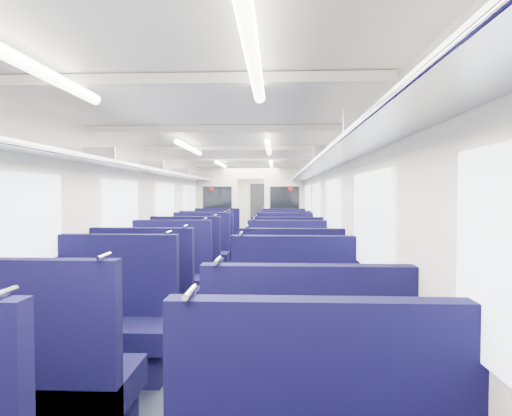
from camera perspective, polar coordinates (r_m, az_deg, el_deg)
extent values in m
cube|color=black|center=(8.78, -1.73, -8.75)|extent=(2.80, 18.00, 0.01)
cube|color=white|center=(8.66, -1.75, 6.71)|extent=(2.80, 18.00, 0.01)
cube|color=silver|center=(8.86, -10.81, -1.03)|extent=(0.02, 18.00, 2.35)
cube|color=black|center=(8.94, -10.68, -6.32)|extent=(0.03, 17.90, 0.70)
cube|color=silver|center=(8.65, 7.55, -1.09)|extent=(0.02, 18.00, 2.35)
cube|color=black|center=(8.73, 7.43, -6.50)|extent=(0.03, 17.90, 0.70)
cube|color=silver|center=(17.62, 0.49, 0.49)|extent=(2.80, 0.02, 2.35)
cube|color=#B2B5BA|center=(8.81, -9.70, 4.13)|extent=(0.34, 17.40, 0.04)
cylinder|color=silver|center=(8.78, -8.55, 4.01)|extent=(0.02, 17.40, 0.02)
cube|color=#B2B5BA|center=(4.99, -19.62, 6.63)|extent=(0.34, 0.03, 0.14)
cube|color=#B2B5BA|center=(6.88, -13.28, 5.38)|extent=(0.34, 0.03, 0.14)
cube|color=#B2B5BA|center=(8.82, -9.70, 4.65)|extent=(0.34, 0.03, 0.14)
cube|color=#B2B5BA|center=(10.78, -7.42, 4.17)|extent=(0.34, 0.03, 0.14)
cube|color=#B2B5BA|center=(12.75, -5.85, 3.84)|extent=(0.34, 0.03, 0.14)
cube|color=#B2B5BA|center=(14.73, -4.70, 3.59)|extent=(0.34, 0.03, 0.14)
cube|color=#B2B5BA|center=(16.72, -3.82, 3.40)|extent=(0.34, 0.03, 0.14)
cube|color=#B2B5BA|center=(8.63, 6.38, 4.19)|extent=(0.34, 17.40, 0.04)
cylinder|color=silver|center=(8.62, 5.18, 4.06)|extent=(0.02, 17.40, 0.02)
cube|color=#B2B5BA|center=(2.70, 14.88, 10.74)|extent=(0.34, 0.03, 0.14)
cube|color=#B2B5BA|center=(4.66, 9.62, 7.05)|extent=(0.34, 0.03, 0.14)
cube|color=#B2B5BA|center=(6.64, 7.51, 5.54)|extent=(0.34, 0.03, 0.14)
cube|color=#B2B5BA|center=(8.63, 6.38, 4.72)|extent=(0.34, 0.03, 0.14)
cube|color=#B2B5BA|center=(10.63, 5.68, 4.21)|extent=(0.34, 0.03, 0.14)
cube|color=#B2B5BA|center=(12.62, 5.20, 3.86)|extent=(0.34, 0.03, 0.14)
cube|color=#B2B5BA|center=(14.62, 4.85, 3.60)|extent=(0.34, 0.03, 0.14)
cube|color=#B2B5BA|center=(16.62, 4.58, 3.41)|extent=(0.34, 0.03, 0.14)
cube|color=white|center=(3.98, -28.24, -1.37)|extent=(0.02, 1.30, 0.75)
cube|color=white|center=(6.06, -17.02, -0.14)|extent=(0.02, 1.30, 0.75)
cube|color=white|center=(8.26, -11.65, 0.45)|extent=(0.02, 1.30, 0.75)
cube|color=white|center=(10.51, -8.55, 0.79)|extent=(0.02, 1.30, 0.75)
cube|color=white|center=(13.26, -6.21, 1.04)|extent=(0.02, 1.30, 0.75)
cube|color=white|center=(15.54, -4.90, 1.18)|extent=(0.02, 1.30, 0.75)
cube|color=white|center=(3.49, 14.57, -1.63)|extent=(0.02, 1.30, 0.75)
cube|color=white|center=(5.75, 9.83, -0.20)|extent=(0.02, 1.30, 0.75)
cube|color=white|center=(8.04, 7.78, 0.43)|extent=(0.02, 1.30, 0.75)
cube|color=white|center=(10.33, 6.64, 0.77)|extent=(0.02, 1.30, 0.75)
cube|color=white|center=(13.13, 5.79, 1.03)|extent=(0.02, 1.30, 0.75)
cube|color=white|center=(15.42, 5.32, 1.18)|extent=(0.02, 1.30, 0.75)
cube|color=silver|center=(2.77, -11.67, 16.02)|extent=(2.70, 0.06, 0.06)
cube|color=silver|center=(4.70, -5.54, 10.22)|extent=(2.70, 0.06, 0.06)
cube|color=silver|center=(6.67, -3.07, 7.78)|extent=(2.70, 0.06, 0.06)
cube|color=silver|center=(8.66, -1.75, 6.45)|extent=(2.70, 0.06, 0.06)
cube|color=silver|center=(10.65, -0.92, 5.61)|extent=(2.70, 0.06, 0.06)
cube|color=silver|center=(12.64, -0.36, 5.04)|extent=(2.70, 0.06, 0.06)
cube|color=silver|center=(14.64, 0.05, 4.63)|extent=(2.70, 0.06, 0.06)
cube|color=silver|center=(16.63, 0.37, 4.31)|extent=(2.70, 0.06, 0.06)
cylinder|color=white|center=(2.51, -27.48, 16.17)|extent=(0.07, 1.60, 0.07)
cylinder|color=white|center=(6.26, -8.60, 7.69)|extent=(0.07, 1.60, 0.07)
cylinder|color=white|center=(9.70, -4.55, 5.67)|extent=(0.07, 1.60, 0.07)
cylinder|color=white|center=(14.17, -2.27, 4.51)|extent=(0.07, 1.60, 0.07)
cylinder|color=white|center=(2.20, -0.33, 18.47)|extent=(0.07, 1.60, 0.07)
cylinder|color=white|center=(6.14, 1.62, 7.82)|extent=(0.07, 1.60, 0.07)
cylinder|color=white|center=(9.63, 1.99, 5.70)|extent=(0.07, 1.60, 0.07)
cylinder|color=white|center=(14.12, 2.20, 4.52)|extent=(0.07, 1.60, 0.07)
cube|color=black|center=(17.57, 0.49, -0.09)|extent=(0.75, 0.06, 2.00)
cube|color=silver|center=(11.55, -5.00, -0.31)|extent=(1.05, 0.08, 2.35)
cube|color=black|center=(11.49, -5.04, 0.80)|extent=(0.76, 0.02, 0.80)
cylinder|color=#BB0C12|center=(11.50, -5.79, 2.54)|extent=(0.12, 0.01, 0.12)
cube|color=silver|center=(11.45, 3.72, -0.33)|extent=(1.05, 0.08, 2.35)
cube|color=black|center=(11.39, 3.72, 0.79)|extent=(0.76, 0.02, 0.80)
cylinder|color=#BB0C12|center=(11.39, 4.48, 2.55)|extent=(0.12, 0.01, 0.12)
cube|color=silver|center=(11.47, -0.66, 4.68)|extent=(0.70, 0.08, 0.35)
cylinder|color=silver|center=(1.88, -30.11, -9.56)|extent=(0.02, 0.18, 0.02)
cylinder|color=silver|center=(1.67, -8.57, -10.76)|extent=(0.02, 0.18, 0.02)
cube|color=#0C0A33|center=(3.36, -25.54, -19.90)|extent=(1.15, 0.60, 0.20)
cube|color=#0C0A33|center=(3.07, -27.89, -17.27)|extent=(1.15, 0.11, 1.23)
cylinder|color=silver|center=(2.71, -19.14, -5.90)|extent=(0.02, 0.18, 0.02)
cube|color=#0C0A33|center=(2.89, 6.30, -23.48)|extent=(1.15, 0.60, 0.20)
cube|color=#0C0A33|center=(2.56, 6.69, -21.02)|extent=(1.15, 0.11, 1.23)
cylinder|color=silver|center=(2.40, -5.02, -6.80)|extent=(0.02, 0.18, 0.02)
cube|color=#0C0A33|center=(4.25, -18.70, -15.12)|extent=(1.15, 0.60, 0.20)
cube|color=black|center=(4.32, -18.66, -18.25)|extent=(1.06, 0.48, 0.30)
cube|color=#0C0A33|center=(4.41, -17.54, -11.25)|extent=(1.15, 0.11, 1.23)
cylinder|color=silver|center=(4.16, -11.30, -3.11)|extent=(0.02, 0.18, 0.02)
cube|color=#0C0A33|center=(3.92, 5.22, -16.49)|extent=(1.15, 0.60, 0.20)
cube|color=black|center=(4.00, 5.20, -19.84)|extent=(1.06, 0.48, 0.30)
cube|color=#0C0A33|center=(4.09, 5.07, -12.20)|extent=(1.15, 0.11, 1.23)
cylinder|color=silver|center=(3.99, -1.94, -3.29)|extent=(0.02, 0.18, 0.02)
cube|color=#0C0A33|center=(5.39, -13.74, -11.38)|extent=(1.15, 0.60, 0.20)
cube|color=black|center=(5.45, -13.72, -13.90)|extent=(1.06, 0.48, 0.30)
cube|color=#0C0A33|center=(5.11, -14.56, -9.38)|extent=(1.15, 0.11, 1.23)
cylinder|color=silver|center=(4.90, -9.16, -2.33)|extent=(0.02, 0.18, 0.02)
cube|color=#0C0A33|center=(5.17, 4.55, -11.91)|extent=(1.15, 0.60, 0.20)
cube|color=black|center=(5.24, 4.55, -14.53)|extent=(1.06, 0.48, 0.30)
cube|color=#0C0A33|center=(4.88, 4.66, -9.87)|extent=(1.15, 0.11, 1.23)
cylinder|color=silver|center=(4.79, -1.17, -2.40)|extent=(0.02, 0.18, 0.02)
cube|color=#0C0A33|center=(6.21, -11.45, -9.58)|extent=(1.15, 0.60, 0.20)
cube|color=black|center=(6.27, -11.44, -11.79)|extent=(1.06, 0.48, 0.30)
cube|color=#0C0A33|center=(6.40, -10.92, -7.05)|extent=(1.15, 0.11, 1.23)
cylinder|color=silver|center=(6.24, -6.60, -1.40)|extent=(0.02, 0.18, 0.02)
cube|color=#0C0A33|center=(6.09, 4.25, -9.79)|extent=(1.15, 0.60, 0.20)
cube|color=black|center=(6.14, 4.25, -12.04)|extent=(1.06, 0.48, 0.30)
cube|color=#0C0A33|center=(6.28, 4.20, -7.19)|extent=(1.15, 0.11, 1.23)
cylinder|color=silver|center=(6.22, -0.29, -1.39)|extent=(0.02, 0.18, 0.02)
cube|color=#0C0A33|center=(7.62, -8.74, -7.41)|extent=(1.15, 0.60, 0.20)
cube|color=black|center=(7.66, -8.73, -9.23)|extent=(1.06, 0.48, 0.30)
cube|color=#0C0A33|center=(7.34, -9.13, -5.88)|extent=(1.15, 0.11, 1.23)
cylinder|color=silver|center=(7.20, -5.35, -0.94)|extent=(0.02, 0.18, 0.02)
cube|color=#0C0A33|center=(7.36, 3.97, -7.73)|extent=(1.15, 0.60, 0.20)
cube|color=black|center=(7.40, 3.96, -9.62)|extent=(1.06, 0.48, 0.30)
cube|color=#0C0A33|center=(7.07, 4.02, -6.16)|extent=(1.15, 0.11, 1.23)
cylinder|color=silver|center=(7.02, 0.04, -1.01)|extent=(0.02, 0.18, 0.02)
cube|color=#0C0A33|center=(8.57, -7.44, -6.35)|extent=(1.15, 0.60, 0.20)
cube|color=black|center=(8.61, -7.43, -7.98)|extent=(1.06, 0.48, 0.30)
cube|color=#0C0A33|center=(8.78, -7.16, -4.57)|extent=(1.15, 0.11, 1.23)
cylinder|color=silver|center=(8.67, -4.00, -0.44)|extent=(0.02, 0.18, 0.02)
cube|color=#0C0A33|center=(8.36, 3.81, -6.56)|extent=(1.15, 0.60, 0.20)
cube|color=black|center=(8.40, 3.80, -8.23)|extent=(1.06, 0.48, 0.30)
cube|color=#0C0A33|center=(8.57, 3.78, -4.73)|extent=(1.15, 0.11, 1.23)
cylinder|color=silver|center=(8.52, 0.50, -0.48)|extent=(0.02, 0.18, 0.02)
cube|color=#0C0A33|center=(9.71, -6.23, -5.37)|extent=(1.15, 0.60, 0.20)
cube|color=black|center=(9.74, -6.23, -6.81)|extent=(1.06, 0.48, 0.30)
cube|color=#0C0A33|center=(9.44, -6.47, -4.12)|extent=(1.15, 0.11, 1.23)
cylinder|color=silver|center=(9.33, -3.52, -0.27)|extent=(0.02, 0.18, 0.02)
cube|color=#0C0A33|center=(9.75, 3.64, -5.33)|extent=(1.15, 0.60, 0.20)
cube|color=black|center=(9.78, 3.63, -6.77)|extent=(1.06, 0.48, 0.30)
cube|color=#0C0A33|center=(9.47, 3.67, -4.09)|extent=(1.15, 0.11, 1.23)
cylinder|color=silver|center=(9.43, 0.71, -0.24)|extent=(0.02, 0.18, 0.02)
cube|color=#0C0A33|center=(10.82, -5.31, -4.61)|extent=(1.15, 0.60, 0.20)
cube|color=black|center=(10.85, -5.30, -5.90)|extent=(1.06, 0.48, 0.30)
cube|color=#0C0A33|center=(11.04, -5.13, -3.23)|extent=(1.15, 0.11, 1.23)
cylinder|color=silver|center=(10.95, -2.61, 0.06)|extent=(0.02, 0.18, 0.02)
cube|color=#0C0A33|center=(10.56, 3.56, -4.77)|extent=(1.15, 0.60, 0.20)
cube|color=black|center=(10.59, 3.56, -6.09)|extent=(1.06, 0.48, 0.30)
cube|color=#0C0A33|center=(10.78, 3.54, -3.35)|extent=(1.15, 0.11, 1.23)
cylinder|color=silver|center=(10.74, 0.94, 0.03)|extent=(0.02, 0.18, 0.02)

